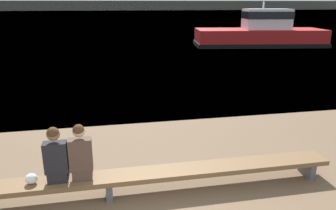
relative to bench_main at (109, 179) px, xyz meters
name	(u,v)px	position (x,y,z in m)	size (l,w,h in m)	color
water_surface	(103,12)	(0.72, 123.79, -0.36)	(240.00, 240.00, 0.00)	#386084
far_shoreline	(102,5)	(0.72, 156.87, 1.76)	(600.00, 12.00, 4.23)	#4C4C42
bench_main	(109,179)	(0.00, 0.00, 0.00)	(8.84, 0.53, 0.43)	brown
person_left	(56,157)	(-0.88, 0.00, 0.55)	(0.40, 0.38, 1.05)	black
person_right	(81,155)	(-0.46, 0.00, 0.55)	(0.40, 0.38, 1.07)	#4C382D
shopping_bag	(31,179)	(-1.34, -0.01, 0.17)	(0.21, 0.19, 0.19)	white
tugboat_red	(261,34)	(13.06, 20.39, 0.59)	(11.09, 5.26, 6.49)	#A81919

